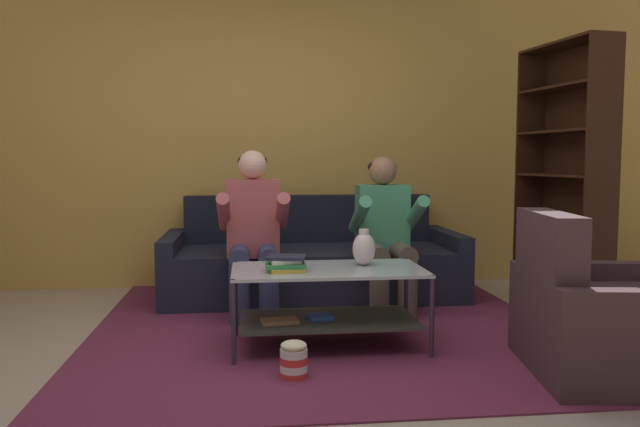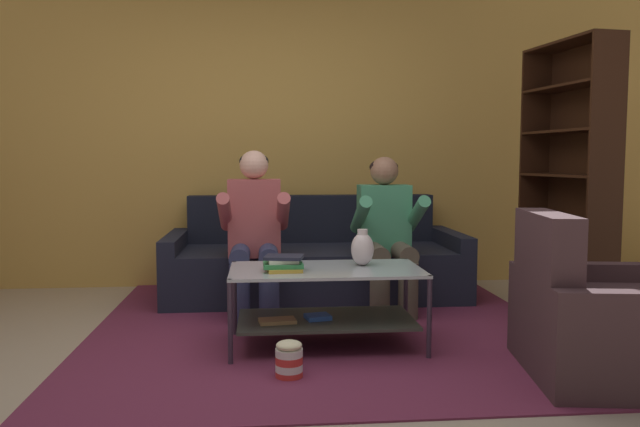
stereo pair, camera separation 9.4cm
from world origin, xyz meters
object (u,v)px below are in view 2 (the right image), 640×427
at_px(bookshelf, 570,186).
at_px(armchair, 605,324).
at_px(popcorn_tub, 289,359).
at_px(person_seated_right, 387,228).
at_px(couch, 315,264).
at_px(person_seated_left, 254,226).
at_px(vase, 362,248).
at_px(coffee_table, 325,295).
at_px(book_stack, 284,264).

bearing_deg(bookshelf, armchair, -110.82).
bearing_deg(popcorn_tub, person_seated_right, 60.35).
bearing_deg(couch, popcorn_tub, -98.68).
bearing_deg(person_seated_left, vase, -49.49).
distance_m(couch, popcorn_tub, 1.96).
height_order(person_seated_left, popcorn_tub, person_seated_left).
distance_m(coffee_table, vase, 0.36).
relative_size(bookshelf, popcorn_tub, 10.10).
distance_m(book_stack, armchair, 1.74).
relative_size(armchair, popcorn_tub, 5.05).
xyz_separation_m(book_stack, bookshelf, (2.23, 1.03, 0.39)).
bearing_deg(bookshelf, book_stack, -155.29).
distance_m(person_seated_left, bookshelf, 2.43).
bearing_deg(armchair, vase, 147.55).
bearing_deg(book_stack, couch, 78.40).
bearing_deg(person_seated_left, coffee_table, -63.67).
distance_m(couch, book_stack, 1.54).
xyz_separation_m(person_seated_left, bookshelf, (2.41, 0.10, 0.27)).
bearing_deg(bookshelf, person_seated_right, -175.78).
height_order(person_seated_left, book_stack, person_seated_left).
bearing_deg(bookshelf, coffee_table, -154.29).
xyz_separation_m(couch, popcorn_tub, (-0.29, -1.93, -0.17)).
bearing_deg(person_seated_right, person_seated_left, 179.76).
bearing_deg(book_stack, coffee_table, 16.04).
distance_m(armchair, popcorn_tub, 1.63).
bearing_deg(book_stack, armchair, -19.47).
bearing_deg(couch, person_seated_left, -130.77).
relative_size(person_seated_left, coffee_table, 1.05).
xyz_separation_m(book_stack, popcorn_tub, (0.01, -0.44, -0.42)).
bearing_deg(armchair, coffee_table, 154.95).
bearing_deg(vase, bookshelf, 26.60).
bearing_deg(person_seated_left, armchair, -39.76).
relative_size(couch, person_seated_left, 2.00).
xyz_separation_m(coffee_table, book_stack, (-0.25, -0.07, 0.20)).
bearing_deg(armchair, bookshelf, 69.18).
relative_size(couch, popcorn_tub, 11.98).
bearing_deg(popcorn_tub, vase, 51.56).
relative_size(coffee_table, bookshelf, 0.57).
bearing_deg(popcorn_tub, person_seated_left, 97.82).
distance_m(person_seated_right, coffee_table, 1.05).
distance_m(coffee_table, book_stack, 0.33).
bearing_deg(couch, bookshelf, -13.34).
bearing_deg(couch, coffee_table, -92.42).
relative_size(coffee_table, vase, 5.12).
height_order(person_seated_right, book_stack, person_seated_right).
height_order(person_seated_right, armchair, person_seated_right).
distance_m(couch, vase, 1.38).
relative_size(person_seated_left, person_seated_right, 1.04).
height_order(book_stack, armchair, armchair).
bearing_deg(coffee_table, person_seated_left, 116.33).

